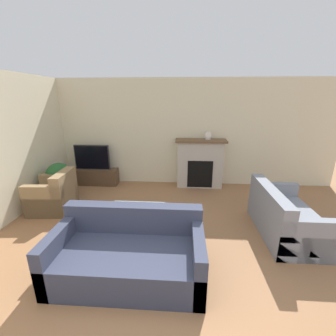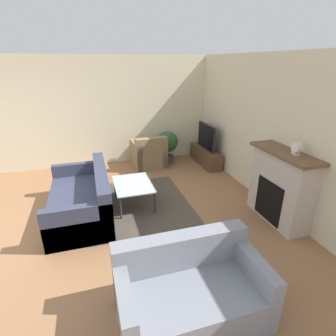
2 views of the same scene
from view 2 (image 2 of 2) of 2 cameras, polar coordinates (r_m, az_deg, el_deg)
name	(u,v)px [view 2 (image 2 of 2)]	position (r m, az deg, el deg)	size (l,w,h in m)	color
ground_plane	(24,232)	(4.90, -28.93, -12.16)	(20.00, 20.00, 0.00)	#936642
wall_back	(267,131)	(5.24, 20.73, 7.64)	(8.59, 0.06, 2.70)	beige
wall_left	(126,111)	(7.01, -9.04, 12.15)	(0.06, 7.31, 2.70)	beige
area_rug	(138,203)	(5.12, -6.50, -7.68)	(2.13, 1.88, 0.00)	#4C4238
fireplace	(281,185)	(4.71, 23.34, -3.47)	(1.26, 0.45, 1.24)	#BCB2A3
tv_stand	(205,156)	(7.02, 8.12, 2.59)	(1.26, 0.35, 0.42)	brown
tv	(206,137)	(6.86, 8.34, 6.79)	(0.91, 0.06, 0.65)	#232328
couch_sectional	(83,200)	(4.85, -18.01, -6.68)	(1.90, 0.99, 0.82)	#33384C
couch_loveseat	(190,293)	(3.04, 4.78, -25.42)	(0.87, 1.51, 0.82)	gray
armchair_by_window	(149,155)	(6.77, -4.16, 2.85)	(0.81, 0.85, 0.82)	#8C704C
coffee_table	(133,186)	(4.92, -7.60, -3.82)	(0.93, 0.68, 0.44)	#333338
potted_plant	(168,143)	(6.98, -0.10, 5.38)	(0.55, 0.55, 0.84)	#47474C
mantel_clock	(296,148)	(4.35, 26.17, 3.92)	(0.17, 0.07, 0.20)	beige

